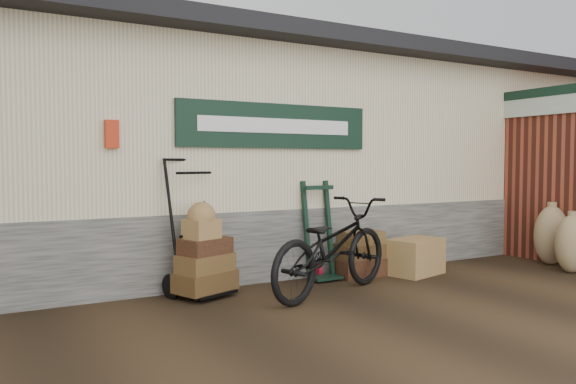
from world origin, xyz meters
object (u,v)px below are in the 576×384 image
object	(u,v)px
suitcase_stack	(360,253)
bicycle	(332,242)
green_barrow	(320,230)
porter_trolley	(194,225)
wicker_hamper	(415,256)

from	to	relation	value
suitcase_stack	bicycle	world-z (taller)	bicycle
green_barrow	porter_trolley	bearing A→B (deg)	-179.81
green_barrow	suitcase_stack	size ratio (longest dim) A/B	1.85
wicker_hamper	bicycle	world-z (taller)	bicycle
suitcase_stack	bicycle	xyz separation A→B (m)	(-0.91, -0.70, 0.30)
suitcase_stack	bicycle	bearing A→B (deg)	-142.63
green_barrow	wicker_hamper	bearing A→B (deg)	-17.58
wicker_hamper	porter_trolley	bearing A→B (deg)	173.37
green_barrow	suitcase_stack	xyz separation A→B (m)	(0.57, -0.09, -0.33)
bicycle	green_barrow	bearing A→B (deg)	-43.82
green_barrow	suitcase_stack	world-z (taller)	green_barrow
bicycle	suitcase_stack	bearing A→B (deg)	-73.02
porter_trolley	green_barrow	size ratio (longest dim) A/B	1.26
suitcase_stack	wicker_hamper	xyz separation A→B (m)	(0.71, -0.30, -0.06)
porter_trolley	suitcase_stack	distance (m)	2.32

